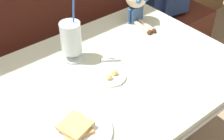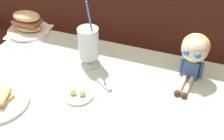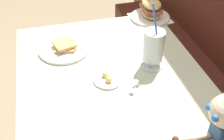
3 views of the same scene
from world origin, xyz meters
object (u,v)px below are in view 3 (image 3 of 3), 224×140
(sandwich_plate, at_px, (151,11))
(butter_knife, at_px, (132,93))
(butter_saucer, at_px, (108,79))
(milkshake_glass, at_px, (153,48))
(toast_plate, at_px, (64,48))

(sandwich_plate, distance_m, butter_knife, 0.64)
(butter_saucer, xyz_separation_m, butter_knife, (0.10, 0.08, -0.00))
(milkshake_glass, relative_size, sandwich_plate, 1.39)
(toast_plate, bearing_deg, butter_knife, 30.93)
(milkshake_glass, relative_size, butter_knife, 1.53)
(toast_plate, height_order, butter_saucer, toast_plate)
(toast_plate, bearing_deg, butter_saucer, 28.43)
(toast_plate, xyz_separation_m, butter_knife, (0.37, 0.22, -0.01))
(toast_plate, distance_m, butter_saucer, 0.31)
(milkshake_glass, bearing_deg, butter_saucer, -77.31)
(butter_knife, bearing_deg, sandwich_plate, 153.04)
(sandwich_plate, relative_size, butter_knife, 1.10)
(sandwich_plate, bearing_deg, butter_saucer, -37.95)
(milkshake_glass, bearing_deg, butter_knife, -43.06)
(toast_plate, distance_m, milkshake_glass, 0.43)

